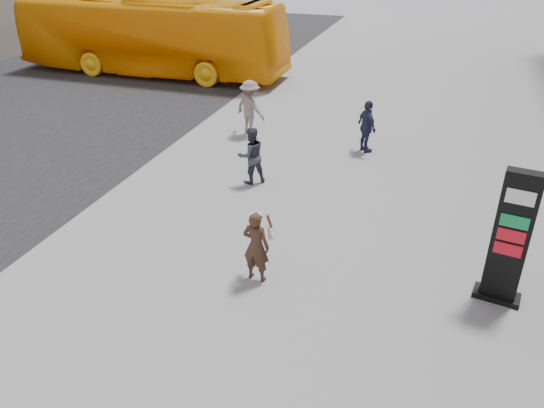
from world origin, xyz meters
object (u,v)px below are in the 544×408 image
(bus, at_px, (151,35))
(pedestrian_c, at_px, (367,127))
(info_pylon, at_px, (510,239))
(pedestrian_b, at_px, (250,108))
(pedestrian_a, at_px, (251,155))
(woman, at_px, (256,245))

(bus, height_order, pedestrian_c, bus)
(info_pylon, distance_m, pedestrian_b, 10.25)
(bus, height_order, pedestrian_a, bus)
(info_pylon, bearing_deg, woman, -159.94)
(info_pylon, height_order, woman, info_pylon)
(info_pylon, height_order, pedestrian_b, info_pylon)
(pedestrian_b, distance_m, pedestrian_c, 3.97)
(info_pylon, distance_m, bus, 19.75)
(info_pylon, bearing_deg, bus, 147.90)
(pedestrian_c, bearing_deg, pedestrian_a, 102.47)
(bus, xyz_separation_m, pedestrian_b, (7.18, -6.21, -0.86))
(bus, distance_m, pedestrian_c, 12.98)
(pedestrian_b, height_order, pedestrian_c, pedestrian_b)
(info_pylon, relative_size, pedestrian_a, 1.67)
(bus, bearing_deg, pedestrian_b, -130.59)
(bus, relative_size, pedestrian_b, 7.01)
(bus, bearing_deg, pedestrian_c, -120.37)
(pedestrian_a, height_order, pedestrian_b, pedestrian_b)
(bus, xyz_separation_m, pedestrian_c, (11.13, -6.60, -0.96))
(pedestrian_a, distance_m, pedestrian_b, 3.83)
(info_pylon, distance_m, pedestrian_a, 7.06)
(bus, bearing_deg, pedestrian_a, -138.66)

